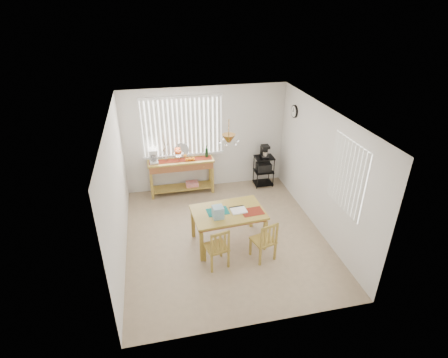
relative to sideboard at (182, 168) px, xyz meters
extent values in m
cube|color=tan|center=(0.65, -2.01, -0.68)|extent=(4.00, 4.50, 0.01)
cube|color=silver|center=(0.65, 0.29, 0.63)|extent=(4.00, 0.10, 2.60)
cube|color=silver|center=(0.65, -4.31, 0.63)|extent=(4.00, 0.10, 2.60)
cube|color=silver|center=(-1.40, -2.01, 0.63)|extent=(0.10, 4.50, 2.60)
cube|color=silver|center=(2.70, -2.01, 0.63)|extent=(0.10, 4.50, 2.60)
cube|color=white|center=(0.65, -2.01, 1.98)|extent=(4.00, 4.50, 0.10)
cube|color=white|center=(0.10, 0.24, 0.98)|extent=(1.90, 0.01, 1.40)
cube|color=white|center=(-0.80, 0.23, 0.98)|extent=(0.07, 0.03, 1.40)
cube|color=white|center=(-0.69, 0.23, 0.98)|extent=(0.07, 0.03, 1.40)
cube|color=white|center=(-0.58, 0.23, 0.98)|extent=(0.07, 0.03, 1.40)
cube|color=white|center=(-0.48, 0.23, 0.98)|extent=(0.07, 0.03, 1.40)
cube|color=white|center=(-0.37, 0.23, 0.98)|extent=(0.07, 0.03, 1.40)
cube|color=white|center=(-0.27, 0.23, 0.98)|extent=(0.07, 0.03, 1.40)
cube|color=white|center=(-0.16, 0.23, 0.98)|extent=(0.07, 0.03, 1.40)
cube|color=white|center=(-0.06, 0.23, 0.98)|extent=(0.07, 0.03, 1.40)
cube|color=white|center=(0.05, 0.23, 0.98)|extent=(0.07, 0.03, 1.40)
cube|color=white|center=(0.15, 0.23, 0.98)|extent=(0.07, 0.03, 1.40)
cube|color=white|center=(0.26, 0.23, 0.98)|extent=(0.07, 0.03, 1.40)
cube|color=white|center=(0.37, 0.23, 0.98)|extent=(0.07, 0.03, 1.40)
cube|color=white|center=(0.47, 0.23, 0.98)|extent=(0.07, 0.03, 1.40)
cube|color=white|center=(0.58, 0.23, 0.98)|extent=(0.07, 0.03, 1.40)
cube|color=white|center=(0.68, 0.23, 0.98)|extent=(0.07, 0.03, 1.40)
cube|color=white|center=(0.79, 0.23, 0.98)|extent=(0.07, 0.03, 1.40)
cube|color=white|center=(0.89, 0.23, 0.98)|extent=(0.07, 0.03, 1.40)
cube|color=white|center=(1.00, 0.23, 0.98)|extent=(0.07, 0.03, 1.40)
cube|color=white|center=(0.10, 0.21, 0.25)|extent=(1.98, 0.06, 0.06)
cube|color=white|center=(0.10, 0.21, 1.71)|extent=(1.98, 0.06, 0.06)
cube|color=white|center=(2.65, -2.91, 0.98)|extent=(0.01, 1.10, 1.30)
cube|color=white|center=(2.64, -3.40, 0.98)|extent=(0.03, 0.07, 1.30)
cube|color=white|center=(2.64, -3.29, 0.98)|extent=(0.03, 0.07, 1.30)
cube|color=white|center=(2.64, -3.18, 0.98)|extent=(0.03, 0.07, 1.30)
cube|color=white|center=(2.64, -3.07, 0.98)|extent=(0.03, 0.07, 1.30)
cube|color=white|center=(2.64, -2.96, 0.98)|extent=(0.03, 0.07, 1.30)
cube|color=white|center=(2.64, -2.85, 0.98)|extent=(0.03, 0.07, 1.30)
cube|color=white|center=(2.64, -2.74, 0.98)|extent=(0.03, 0.07, 1.30)
cube|color=white|center=(2.64, -2.63, 0.98)|extent=(0.03, 0.07, 1.30)
cube|color=white|center=(2.64, -2.52, 0.98)|extent=(0.03, 0.07, 1.30)
cube|color=white|center=(2.64, -2.41, 0.98)|extent=(0.03, 0.07, 1.30)
cylinder|color=black|center=(2.63, -0.46, 1.41)|extent=(0.04, 0.30, 0.30)
cylinder|color=white|center=(2.60, -0.46, 1.41)|extent=(0.01, 0.25, 0.25)
cylinder|color=olive|center=(0.67, -2.21, 1.76)|extent=(0.01, 0.01, 0.34)
cone|color=olive|center=(0.67, -2.21, 1.58)|extent=(0.24, 0.24, 0.14)
sphere|color=white|center=(0.83, -2.21, 1.52)|extent=(0.05, 0.05, 0.05)
sphere|color=white|center=(0.75, -2.07, 1.52)|extent=(0.05, 0.05, 0.05)
sphere|color=white|center=(0.59, -2.07, 1.52)|extent=(0.05, 0.05, 0.05)
sphere|color=white|center=(0.51, -2.21, 1.52)|extent=(0.05, 0.05, 0.05)
sphere|color=white|center=(0.59, -2.35, 1.52)|extent=(0.05, 0.05, 0.05)
sphere|color=white|center=(0.75, -2.35, 1.52)|extent=(0.05, 0.05, 0.05)
cube|color=#AD903A|center=(-0.01, 0.00, 0.20)|extent=(1.60, 0.45, 0.04)
cube|color=#9D5A33|center=(-0.01, 0.00, 0.09)|extent=(1.54, 0.41, 0.16)
cube|color=#AD903A|center=(-0.76, -0.17, -0.33)|extent=(0.06, 0.06, 0.69)
cube|color=#AD903A|center=(0.74, -0.17, -0.33)|extent=(0.06, 0.06, 0.69)
cube|color=#AD903A|center=(-0.76, 0.17, -0.33)|extent=(0.06, 0.06, 0.69)
cube|color=#AD903A|center=(0.74, 0.17, -0.33)|extent=(0.06, 0.06, 0.69)
cube|color=#AD903A|center=(-0.01, 0.00, -0.52)|extent=(1.48, 0.39, 0.03)
cube|color=red|center=(0.24, 0.00, -0.46)|extent=(0.30, 0.22, 0.10)
cube|color=maroon|center=(-0.01, 0.00, 0.23)|extent=(1.52, 0.25, 0.01)
cube|color=white|center=(-0.65, 0.00, 0.25)|extent=(0.20, 0.24, 0.05)
cube|color=white|center=(-0.65, 0.08, 0.37)|extent=(0.20, 0.08, 0.30)
cube|color=white|center=(-0.65, -0.02, 0.54)|extent=(0.20, 0.22, 0.07)
cylinder|color=white|center=(-0.65, -0.03, 0.34)|extent=(0.13, 0.13, 0.13)
cylinder|color=white|center=(-0.06, -0.02, 0.27)|extent=(0.05, 0.05, 0.10)
cone|color=white|center=(-0.06, -0.02, 0.37)|extent=(0.26, 0.26, 0.09)
sphere|color=red|center=(-0.01, -0.02, 0.45)|extent=(0.08, 0.08, 0.08)
sphere|color=red|center=(-0.06, 0.03, 0.45)|extent=(0.08, 0.08, 0.08)
sphere|color=red|center=(-0.11, -0.02, 0.45)|extent=(0.08, 0.08, 0.08)
sphere|color=red|center=(-0.06, -0.07, 0.45)|extent=(0.08, 0.08, 0.08)
sphere|color=orange|center=(0.13, -0.08, 0.26)|extent=(0.08, 0.08, 0.08)
sphere|color=orange|center=(0.21, -0.08, 0.26)|extent=(0.08, 0.08, 0.08)
sphere|color=orange|center=(0.29, -0.08, 0.26)|extent=(0.08, 0.08, 0.08)
cylinder|color=silver|center=(0.04, 0.18, 0.40)|extent=(0.36, 0.09, 0.35)
cylinder|color=white|center=(-0.36, 0.05, 0.29)|extent=(0.08, 0.08, 0.14)
cylinder|color=#4C3823|center=(-0.36, 0.05, 0.59)|extent=(0.09, 0.04, 0.44)
cylinder|color=#4C3823|center=(-0.36, 0.05, 0.61)|extent=(0.14, 0.06, 0.48)
cylinder|color=#4C3823|center=(-0.36, 0.05, 0.56)|extent=(0.17, 0.08, 0.36)
cylinder|color=#4C3823|center=(-0.36, 0.05, 0.64)|extent=(0.06, 0.03, 0.55)
cylinder|color=#4C3823|center=(-0.36, 0.05, 0.55)|extent=(0.22, 0.10, 0.31)
cylinder|color=black|center=(0.64, 0.05, 0.34)|extent=(0.07, 0.07, 0.23)
cylinder|color=black|center=(0.64, 0.05, 0.49)|extent=(0.03, 0.03, 0.08)
cylinder|color=black|center=(1.89, -0.22, -0.27)|extent=(0.02, 0.02, 0.80)
cylinder|color=black|center=(2.32, -0.22, -0.27)|extent=(0.02, 0.02, 0.80)
cylinder|color=black|center=(1.89, 0.12, -0.27)|extent=(0.02, 0.02, 0.80)
cylinder|color=black|center=(2.32, 0.12, -0.27)|extent=(0.02, 0.02, 0.80)
cube|color=black|center=(2.11, -0.05, 0.11)|extent=(0.47, 0.38, 0.03)
cube|color=black|center=(2.11, -0.05, -0.27)|extent=(0.47, 0.38, 0.02)
cube|color=black|center=(2.11, -0.05, -0.62)|extent=(0.47, 0.38, 0.02)
cube|color=black|center=(2.11, -0.05, -0.16)|extent=(0.36, 0.28, 0.21)
cube|color=black|center=(2.11, -0.06, 0.15)|extent=(0.19, 0.23, 0.05)
cube|color=black|center=(2.11, 0.01, 0.27)|extent=(0.19, 0.08, 0.28)
cube|color=black|center=(2.11, -0.06, 0.42)|extent=(0.19, 0.21, 0.07)
cylinder|color=silver|center=(2.11, -0.07, 0.23)|extent=(0.12, 0.12, 0.12)
cube|color=#AD903A|center=(0.67, -2.21, 0.05)|extent=(1.44, 0.99, 0.04)
cube|color=#9D5A33|center=(0.67, -2.21, 0.00)|extent=(1.34, 0.88, 0.06)
cube|color=#AD903A|center=(0.07, -2.64, -0.35)|extent=(0.07, 0.07, 0.64)
cube|color=#AD903A|center=(1.33, -2.55, -0.35)|extent=(0.07, 0.07, 0.64)
cube|color=#AD903A|center=(0.01, -1.87, -0.35)|extent=(0.07, 0.07, 0.64)
cube|color=#AD903A|center=(1.27, -1.78, -0.35)|extent=(0.07, 0.07, 0.64)
cube|color=#126965|center=(0.47, -2.18, 0.07)|extent=(0.44, 0.33, 0.01)
cube|color=maroon|center=(1.13, -2.33, 0.07)|extent=(0.44, 0.33, 0.01)
cube|color=white|center=(0.87, -2.25, 0.08)|extent=(0.31, 0.26, 0.02)
cube|color=black|center=(0.86, -2.12, 0.08)|extent=(0.30, 0.05, 0.03)
cube|color=#87B1C5|center=(0.44, -2.38, 0.19)|extent=(0.21, 0.21, 0.24)
cube|color=#AD903A|center=(0.32, -2.80, -0.28)|extent=(0.46, 0.46, 0.04)
cube|color=#AD903A|center=(0.44, -2.61, -0.49)|extent=(0.04, 0.04, 0.38)
cube|color=#AD903A|center=(0.12, -2.68, -0.49)|extent=(0.04, 0.04, 0.38)
cube|color=#AD903A|center=(0.51, -2.93, -0.49)|extent=(0.04, 0.04, 0.38)
cube|color=#AD903A|center=(0.19, -3.00, -0.49)|extent=(0.04, 0.04, 0.38)
cube|color=#AD903A|center=(0.52, -2.94, -0.05)|extent=(0.04, 0.04, 0.42)
cube|color=#AD903A|center=(0.19, -3.01, -0.05)|extent=(0.04, 0.04, 0.42)
cube|color=#AD903A|center=(0.35, -2.97, 0.13)|extent=(0.35, 0.10, 0.06)
cube|color=#AD903A|center=(0.44, -2.96, -0.07)|extent=(0.04, 0.03, 0.34)
cube|color=#AD903A|center=(0.35, -2.97, -0.07)|extent=(0.04, 0.03, 0.34)
cube|color=#AD903A|center=(0.27, -2.99, -0.07)|extent=(0.04, 0.03, 0.34)
cube|color=#AD903A|center=(1.21, -2.80, -0.28)|extent=(0.48, 0.48, 0.04)
cube|color=#AD903A|center=(1.32, -2.59, -0.48)|extent=(0.05, 0.05, 0.38)
cube|color=#AD903A|center=(1.00, -2.68, -0.48)|extent=(0.05, 0.05, 0.38)
cube|color=#AD903A|center=(1.42, -2.91, -0.48)|extent=(0.05, 0.05, 0.38)
cube|color=#AD903A|center=(1.10, -3.00, -0.48)|extent=(0.05, 0.05, 0.38)
cube|color=#AD903A|center=(1.42, -2.92, -0.04)|extent=(0.04, 0.04, 0.43)
cube|color=#AD903A|center=(1.10, -3.01, -0.04)|extent=(0.04, 0.04, 0.43)
cube|color=#AD903A|center=(1.26, -2.97, 0.14)|extent=(0.35, 0.12, 0.06)
cube|color=#AD903A|center=(1.35, -2.94, -0.07)|extent=(0.04, 0.03, 0.34)
cube|color=#AD903A|center=(1.26, -2.97, -0.07)|extent=(0.04, 0.03, 0.34)
cube|color=#AD903A|center=(1.17, -2.99, -0.07)|extent=(0.04, 0.03, 0.34)
camera|label=1|loc=(-0.61, -7.74, 3.79)|focal=28.00mm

